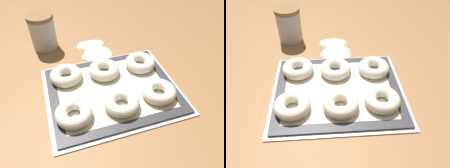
# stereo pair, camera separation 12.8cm
# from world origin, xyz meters

# --- Properties ---
(ground_plane) EXTENTS (2.80, 2.80, 0.00)m
(ground_plane) POSITION_xyz_m (0.00, 0.00, 0.00)
(ground_plane) COLOR olive
(baking_tray) EXTENTS (0.43, 0.36, 0.01)m
(baking_tray) POSITION_xyz_m (0.01, 0.00, 0.00)
(baking_tray) COLOR silver
(baking_tray) RESTS_ON ground_plane
(baking_mat) EXTENTS (0.41, 0.34, 0.00)m
(baking_mat) POSITION_xyz_m (0.01, 0.00, 0.01)
(baking_mat) COLOR #333338
(baking_mat) RESTS_ON baking_tray
(bagel_front_left) EXTENTS (0.11, 0.11, 0.04)m
(bagel_front_left) POSITION_xyz_m (-0.13, -0.08, 0.03)
(bagel_front_left) COLOR silver
(bagel_front_left) RESTS_ON baking_mat
(bagel_front_center) EXTENTS (0.11, 0.11, 0.04)m
(bagel_front_center) POSITION_xyz_m (0.01, -0.08, 0.03)
(bagel_front_center) COLOR silver
(bagel_front_center) RESTS_ON baking_mat
(bagel_front_right) EXTENTS (0.11, 0.11, 0.04)m
(bagel_front_right) POSITION_xyz_m (0.14, -0.08, 0.03)
(bagel_front_right) COLOR silver
(bagel_front_right) RESTS_ON baking_mat
(bagel_back_left) EXTENTS (0.11, 0.11, 0.04)m
(bagel_back_left) POSITION_xyz_m (-0.12, 0.09, 0.03)
(bagel_back_left) COLOR silver
(bagel_back_left) RESTS_ON baking_mat
(bagel_back_center) EXTENTS (0.11, 0.11, 0.04)m
(bagel_back_center) POSITION_xyz_m (0.01, 0.08, 0.03)
(bagel_back_center) COLOR silver
(bagel_back_center) RESTS_ON baking_mat
(bagel_back_right) EXTENTS (0.11, 0.11, 0.04)m
(bagel_back_right) POSITION_xyz_m (0.14, 0.08, 0.03)
(bagel_back_right) COLOR silver
(bagel_back_right) RESTS_ON baking_mat
(flour_canister) EXTENTS (0.10, 0.10, 0.14)m
(flour_canister) POSITION_xyz_m (-0.17, 0.34, 0.07)
(flour_canister) COLOR silver
(flour_canister) RESTS_ON ground_plane
(flour_patch_near) EXTENTS (0.07, 0.05, 0.00)m
(flour_patch_near) POSITION_xyz_m (-0.01, 0.22, 0.00)
(flour_patch_near) COLOR white
(flour_patch_near) RESTS_ON ground_plane
(flour_patch_far) EXTENTS (0.11, 0.12, 0.00)m
(flour_patch_far) POSITION_xyz_m (0.02, 0.22, 0.00)
(flour_patch_far) COLOR white
(flour_patch_far) RESTS_ON ground_plane
(flour_patch_side) EXTENTS (0.12, 0.07, 0.00)m
(flour_patch_side) POSITION_xyz_m (0.01, 0.30, 0.00)
(flour_patch_side) COLOR white
(flour_patch_side) RESTS_ON ground_plane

